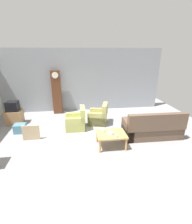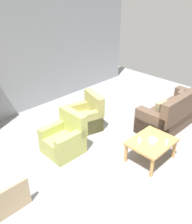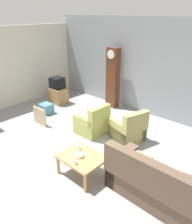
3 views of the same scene
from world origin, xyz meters
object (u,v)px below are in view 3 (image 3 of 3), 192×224
(grandfather_clock, at_px, (113,78))
(storage_box_blue, at_px, (46,109))
(armchair_olive_near, at_px, (93,124))
(coffee_table_wood, at_px, (82,159))
(tv_crt, at_px, (57,83))
(framed_picture_leaning, at_px, (40,116))
(tv_stand_cabinet, at_px, (58,95))
(bowl_white_stacked, at_px, (79,155))
(couch_floral, at_px, (160,188))
(cup_white_porcelain, at_px, (79,148))
(armchair_olive_far, at_px, (129,130))
(cup_blue_rimmed, at_px, (75,162))

(grandfather_clock, height_order, storage_box_blue, grandfather_clock)
(armchair_olive_near, relative_size, coffee_table_wood, 0.96)
(tv_crt, distance_m, framed_picture_leaning, 1.98)
(tv_stand_cabinet, bearing_deg, grandfather_clock, 32.99)
(framed_picture_leaning, relative_size, bowl_white_stacked, 3.13)
(tv_stand_cabinet, bearing_deg, coffee_table_wood, -32.10)
(couch_floral, bearing_deg, cup_white_porcelain, -171.96)
(couch_floral, xyz_separation_m, armchair_olive_far, (-1.78, 1.52, -0.05))
(framed_picture_leaning, distance_m, cup_blue_rimmed, 3.06)
(armchair_olive_near, bearing_deg, bowl_white_stacked, -55.07)
(grandfather_clock, relative_size, cup_white_porcelain, 23.02)
(tv_stand_cabinet, relative_size, cup_white_porcelain, 7.16)
(bowl_white_stacked, bearing_deg, tv_stand_cabinet, 147.21)
(storage_box_blue, bearing_deg, cup_white_porcelain, -23.32)
(couch_floral, height_order, coffee_table_wood, couch_floral)
(tv_stand_cabinet, bearing_deg, cup_white_porcelain, -32.22)
(couch_floral, relative_size, storage_box_blue, 4.92)
(armchair_olive_near, distance_m, coffee_table_wood, 1.89)
(couch_floral, xyz_separation_m, tv_crt, (-5.46, 1.98, 0.47))
(armchair_olive_near, bearing_deg, grandfather_clock, 113.91)
(cup_blue_rimmed, height_order, bowl_white_stacked, cup_blue_rimmed)
(armchair_olive_far, bearing_deg, storage_box_blue, -171.96)
(armchair_olive_far, distance_m, tv_crt, 3.75)
(tv_crt, bearing_deg, bowl_white_stacked, -32.79)
(framed_picture_leaning, relative_size, cup_blue_rimmed, 6.20)
(cup_blue_rimmed, xyz_separation_m, bowl_white_stacked, (-0.13, 0.23, -0.01))
(tv_crt, relative_size, cup_blue_rimmed, 4.96)
(tv_stand_cabinet, height_order, cup_white_porcelain, tv_stand_cabinet)
(tv_crt, distance_m, bowl_white_stacked, 4.51)
(couch_floral, distance_m, storage_box_blue, 5.10)
(coffee_table_wood, distance_m, cup_white_porcelain, 0.30)
(coffee_table_wood, height_order, tv_crt, tv_crt)
(cup_white_porcelain, bearing_deg, bowl_white_stacked, -41.41)
(armchair_olive_near, xyz_separation_m, grandfather_clock, (-0.90, 2.03, 0.79))
(bowl_white_stacked, bearing_deg, armchair_olive_far, 92.81)
(tv_crt, bearing_deg, coffee_table_wood, -32.10)
(armchair_olive_far, bearing_deg, grandfather_clock, 139.39)
(armchair_olive_far, bearing_deg, framed_picture_leaning, -156.91)
(armchair_olive_near, height_order, storage_box_blue, armchair_olive_near)
(coffee_table_wood, relative_size, grandfather_clock, 0.44)
(armchair_olive_far, height_order, cup_white_porcelain, armchair_olive_far)
(cup_white_porcelain, bearing_deg, couch_floral, 8.04)
(coffee_table_wood, xyz_separation_m, framed_picture_leaning, (-2.75, 0.80, -0.13))
(grandfather_clock, xyz_separation_m, cup_white_porcelain, (1.78, -3.41, -0.57))
(armchair_olive_near, relative_size, grandfather_clock, 0.42)
(tv_stand_cabinet, xyz_separation_m, storage_box_blue, (0.48, -0.92, -0.13))
(framed_picture_leaning, height_order, cup_blue_rimmed, cup_blue_rimmed)
(framed_picture_leaning, bearing_deg, bowl_white_stacked, -17.35)
(tv_stand_cabinet, relative_size, bowl_white_stacked, 3.55)
(armchair_olive_far, xyz_separation_m, grandfather_clock, (-1.90, 1.63, 0.79))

